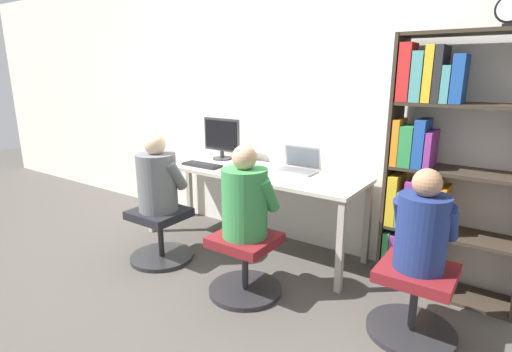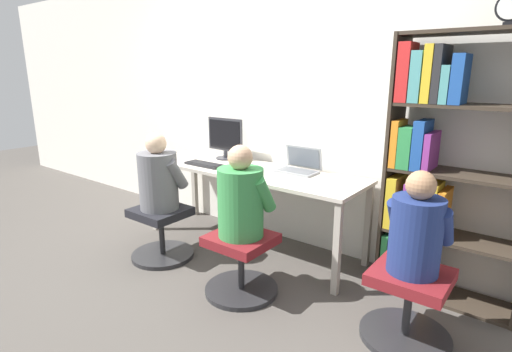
{
  "view_description": "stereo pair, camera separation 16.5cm",
  "coord_description": "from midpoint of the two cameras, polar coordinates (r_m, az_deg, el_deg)",
  "views": [
    {
      "loc": [
        2.04,
        -2.52,
        1.61
      ],
      "look_at": [
        0.2,
        0.16,
        0.75
      ],
      "focal_mm": 28.0,
      "sensor_mm": 36.0,
      "label": 1
    },
    {
      "loc": [
        2.18,
        -2.42,
        1.61
      ],
      "look_at": [
        0.2,
        0.16,
        0.75
      ],
      "focal_mm": 28.0,
      "sensor_mm": 36.0,
      "label": 2
    }
  ],
  "objects": [
    {
      "name": "laptop",
      "position": [
        3.51,
        7.48,
        1.31
      ],
      "size": [
        0.35,
        0.24,
        0.22
      ],
      "color": "gray",
      "rests_on": "desk"
    },
    {
      "name": "computer_mouse_by_keyboard",
      "position": [
        3.6,
        -2.79,
        1.21
      ],
      "size": [
        0.07,
        0.11,
        0.03
      ],
      "color": "black",
      "rests_on": "desk"
    },
    {
      "name": "desk",
      "position": [
        3.63,
        0.42,
        -0.05
      ],
      "size": [
        2.14,
        0.65,
        0.75
      ],
      "color": "beige",
      "rests_on": "ground_plane"
    },
    {
      "name": "person_near_shelf",
      "position": [
        2.54,
        23.69,
        -7.08
      ],
      "size": [
        0.36,
        0.31,
        0.62
      ],
      "color": "navy",
      "rests_on": "office_chair_side"
    },
    {
      "name": "ground_plane",
      "position": [
        3.63,
        -2.76,
        -11.57
      ],
      "size": [
        14.0,
        14.0,
        0.0
      ],
      "primitive_type": "plane",
      "color": "#4C4742"
    },
    {
      "name": "keyboard",
      "position": [
        3.75,
        -6.15,
        1.68
      ],
      "size": [
        0.39,
        0.15,
        0.03
      ],
      "color": "#232326",
      "rests_on": "desk"
    },
    {
      "name": "person_at_monitor",
      "position": [
        3.47,
        -12.43,
        -0.17
      ],
      "size": [
        0.4,
        0.34,
        0.66
      ],
      "color": "slate",
      "rests_on": "office_chair_left"
    },
    {
      "name": "office_chair_left",
      "position": [
        3.63,
        -12.06,
        -7.82
      ],
      "size": [
        0.55,
        0.55,
        0.46
      ],
      "color": "#262628",
      "rests_on": "ground_plane"
    },
    {
      "name": "desktop_monitor",
      "position": [
        3.99,
        -3.25,
        5.39
      ],
      "size": [
        0.43,
        0.19,
        0.41
      ],
      "color": "#333338",
      "rests_on": "desk"
    },
    {
      "name": "office_chair_side",
      "position": [
        2.74,
        22.58,
        -16.58
      ],
      "size": [
        0.55,
        0.55,
        0.46
      ],
      "color": "#262628",
      "rests_on": "ground_plane"
    },
    {
      "name": "wall_back",
      "position": [
        3.84,
        4.01,
        10.13
      ],
      "size": [
        10.0,
        0.05,
        2.6
      ],
      "color": "white",
      "rests_on": "ground_plane"
    },
    {
      "name": "office_chair_right",
      "position": [
        3.02,
        -0.52,
        -12.32
      ],
      "size": [
        0.55,
        0.55,
        0.46
      ],
      "color": "#262628",
      "rests_on": "ground_plane"
    },
    {
      "name": "person_at_laptop",
      "position": [
        2.83,
        -0.48,
        -3.18
      ],
      "size": [
        0.4,
        0.35,
        0.66
      ],
      "color": "#388C47",
      "rests_on": "office_chair_right"
    },
    {
      "name": "bookshelf",
      "position": [
        3.08,
        25.29,
        0.01
      ],
      "size": [
        0.92,
        0.34,
        1.86
      ],
      "color": "#382D23",
      "rests_on": "ground_plane"
    },
    {
      "name": "desk_clock",
      "position": [
        2.89,
        34.1,
        19.3
      ],
      "size": [
        0.16,
        0.03,
        0.18
      ],
      "color": "black",
      "rests_on": "bookshelf"
    }
  ]
}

